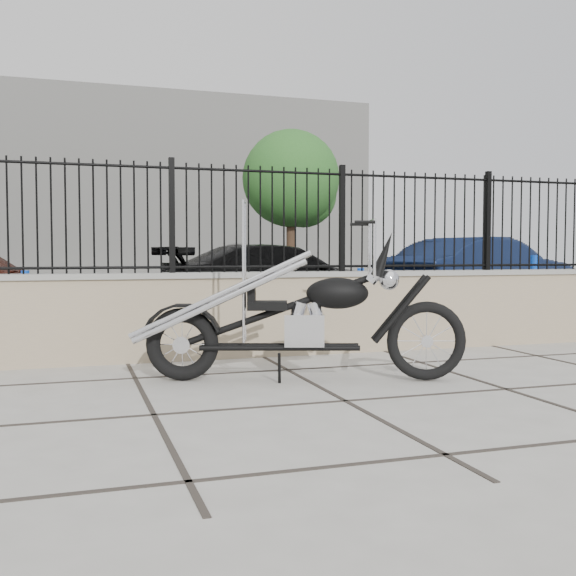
% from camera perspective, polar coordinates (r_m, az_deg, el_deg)
% --- Properties ---
extents(ground_plane, '(90.00, 90.00, 0.00)m').
position_cam_1_polar(ground_plane, '(5.43, 4.87, -9.53)').
color(ground_plane, '#99968E').
rests_on(ground_plane, ground).
extents(parking_lot, '(30.00, 30.00, 0.00)m').
position_cam_1_polar(parking_lot, '(17.55, -11.13, -0.92)').
color(parking_lot, black).
rests_on(parking_lot, ground).
extents(retaining_wall, '(14.00, 0.36, 0.96)m').
position_cam_1_polar(retaining_wall, '(7.70, -2.34, -2.21)').
color(retaining_wall, gray).
rests_on(retaining_wall, ground_plane).
extents(iron_fence, '(14.00, 0.08, 1.20)m').
position_cam_1_polar(iron_fence, '(7.68, -2.35, 5.85)').
color(iron_fence, black).
rests_on(iron_fence, retaining_wall).
extents(background_building, '(22.00, 6.00, 8.00)m').
position_cam_1_polar(background_building, '(31.58, -14.24, 8.01)').
color(background_building, beige).
rests_on(background_building, ground_plane).
extents(chopper_motorcycle, '(2.82, 1.35, 1.68)m').
position_cam_1_polar(chopper_motorcycle, '(6.15, 0.86, -0.14)').
color(chopper_motorcycle, black).
rests_on(chopper_motorcycle, ground_plane).
extents(car_black, '(4.87, 2.64, 1.34)m').
position_cam_1_polar(car_black, '(13.02, -0.77, 0.75)').
color(car_black, black).
rests_on(car_black, parking_lot).
extents(car_blue, '(4.80, 2.82, 1.50)m').
position_cam_1_polar(car_blue, '(14.77, 16.13, 1.20)').
color(car_blue, '#0E1936').
rests_on(car_blue, parking_lot).
extents(bollard_a, '(0.13, 0.13, 0.93)m').
position_cam_1_polar(bollard_a, '(10.03, -21.32, -1.28)').
color(bollard_a, '#0E2ED3').
rests_on(bollard_a, ground_plane).
extents(bollard_b, '(0.13, 0.13, 0.93)m').
position_cam_1_polar(bollard_b, '(11.07, 6.15, -0.72)').
color(bollard_b, '#0B2DAF').
rests_on(bollard_b, ground_plane).
extents(bollard_c, '(0.15, 0.15, 1.14)m').
position_cam_1_polar(bollard_c, '(12.76, 20.11, 0.07)').
color(bollard_c, '#0D2CD0').
rests_on(bollard_c, ground_plane).
extents(tree_right, '(3.17, 3.17, 5.35)m').
position_cam_1_polar(tree_right, '(22.25, 0.25, 9.61)').
color(tree_right, '#382619').
rests_on(tree_right, ground_plane).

